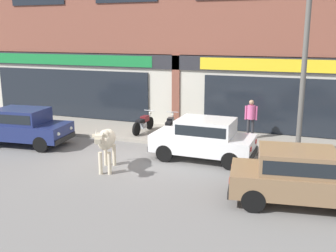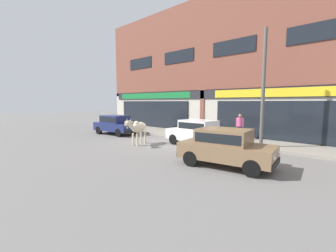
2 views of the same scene
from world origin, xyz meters
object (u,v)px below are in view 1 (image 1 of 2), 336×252
Objects in this scene: car_1 at (299,174)px; utility_pole at (304,69)px; pedestrian at (251,115)px; motorcycle_0 at (143,124)px; motorcycle_1 at (170,126)px; cow at (106,141)px; car_0 at (23,125)px; car_2 at (204,137)px.

car_1 is 4.77m from utility_pole.
pedestrian is 0.26× the size of utility_pole.
motorcycle_1 is (1.21, 0.04, 0.00)m from motorcycle_0.
cow is 1.15× the size of motorcycle_1.
utility_pole is (5.24, -1.00, 2.65)m from motorcycle_1.
pedestrian is at bearing 54.14° from cow.
motorcycle_0 is (3.79, 3.09, -0.30)m from car_0.
motorcycle_0 is (-3.38, 2.38, -0.30)m from car_2.
car_0 is 4.90m from motorcycle_0.
motorcycle_1 is 5.96m from utility_pole.
motorcycle_0 is at bearing 171.48° from utility_pole.
motorcycle_0 is at bearing -178.23° from motorcycle_1.
car_0 is 0.99× the size of car_1.
motorcycle_1 is at bearing 131.86° from car_2.
pedestrian is at bearing 110.53° from car_1.
motorcycle_0 is at bearing 142.43° from car_1.
motorcycle_1 is 1.13× the size of pedestrian.
motorcycle_1 is (0.43, 4.64, -0.49)m from cow.
cow reaches higher than car_1.
car_2 is 2.02× the size of motorcycle_1.
car_0 is 2.33× the size of pedestrian.
pedestrian is (-2.13, 5.69, 0.30)m from car_1.
car_1 is 2.35× the size of pedestrian.
motorcycle_0 is 1.01× the size of motorcycle_1.
utility_pole is at bearing 24.77° from car_2.
utility_pole reaches higher than car_0.
car_0 is at bearing 161.63° from cow.
motorcycle_0 is 0.30× the size of utility_pole.
cow is 6.39m from pedestrian.
utility_pole reaches higher than motorcycle_0.
utility_pole is (1.93, -1.54, 2.05)m from pedestrian.
pedestrian is at bearing 68.94° from car_2.
utility_pole is at bearing 11.68° from car_0.
car_0 is (-4.57, 1.52, -0.19)m from cow.
pedestrian is at bearing 23.74° from car_0.
motorcycle_0 is (-6.65, 5.12, -0.30)m from car_1.
car_0 and car_2 have the same top height.
car_0 is 10.72m from utility_pole.
motorcycle_1 is at bearing 169.15° from utility_pole.
car_0 is 0.61× the size of utility_pole.
cow is at bearing 175.01° from car_1.
pedestrian is 3.21m from utility_pole.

